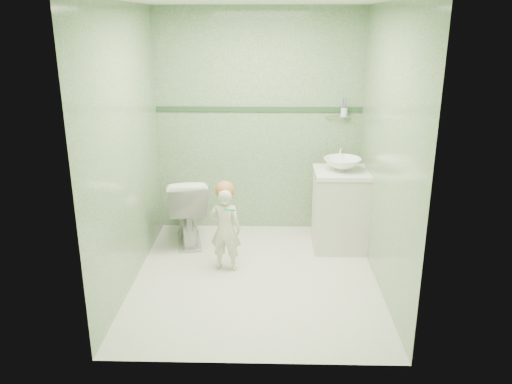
{
  "coord_description": "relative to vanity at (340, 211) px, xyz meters",
  "views": [
    {
      "loc": [
        0.11,
        -4.25,
        2.24
      ],
      "look_at": [
        0.0,
        0.15,
        0.78
      ],
      "focal_mm": 36.17,
      "sensor_mm": 36.0,
      "label": 1
    }
  ],
  "objects": [
    {
      "name": "vanity",
      "position": [
        0.0,
        0.0,
        0.0
      ],
      "size": [
        0.52,
        0.5,
        0.8
      ],
      "primitive_type": "cube",
      "color": "silver",
      "rests_on": "ground"
    },
    {
      "name": "toddler",
      "position": [
        -1.13,
        -0.52,
        0.0
      ],
      "size": [
        0.32,
        0.24,
        0.81
      ],
      "primitive_type": "imported",
      "rotation": [
        0.0,
        0.0,
        2.97
      ],
      "color": "beige",
      "rests_on": "ground"
    },
    {
      "name": "toilet",
      "position": [
        -1.58,
        0.1,
        -0.04
      ],
      "size": [
        0.54,
        0.78,
        0.73
      ],
      "primitive_type": "imported",
      "rotation": [
        0.0,
        0.0,
        3.34
      ],
      "color": "white",
      "rests_on": "ground"
    },
    {
      "name": "ground",
      "position": [
        -0.84,
        -0.7,
        -0.4
      ],
      "size": [
        2.5,
        2.5,
        0.0
      ],
      "primitive_type": "plane",
      "color": "beige",
      "rests_on": "ground"
    },
    {
      "name": "counter",
      "position": [
        0.0,
        0.0,
        0.41
      ],
      "size": [
        0.54,
        0.52,
        0.04
      ],
      "primitive_type": "cube",
      "color": "white",
      "rests_on": "vanity"
    },
    {
      "name": "trim_stripe",
      "position": [
        -0.84,
        0.54,
        0.95
      ],
      "size": [
        2.2,
        0.02,
        0.05
      ],
      "primitive_type": "cube",
      "color": "#2A4A2F",
      "rests_on": "room_shell"
    },
    {
      "name": "teal_toothbrush",
      "position": [
        -1.07,
        -0.66,
        0.25
      ],
      "size": [
        0.11,
        0.14,
        0.08
      ],
      "color": "#179773",
      "rests_on": "toddler"
    },
    {
      "name": "hair_cap",
      "position": [
        -1.13,
        -0.5,
        0.37
      ],
      "size": [
        0.18,
        0.18,
        0.18
      ],
      "primitive_type": "sphere",
      "color": "#A76539",
      "rests_on": "toddler"
    },
    {
      "name": "cup_holder",
      "position": [
        0.05,
        0.48,
        0.93
      ],
      "size": [
        0.26,
        0.07,
        0.21
      ],
      "color": "silver",
      "rests_on": "room_shell"
    },
    {
      "name": "room_shell",
      "position": [
        -0.84,
        -0.7,
        0.8
      ],
      "size": [
        2.5,
        2.54,
        2.4
      ],
      "color": "#678D64",
      "rests_on": "ground"
    },
    {
      "name": "faucet",
      "position": [
        0.0,
        0.19,
        0.57
      ],
      "size": [
        0.03,
        0.13,
        0.18
      ],
      "color": "silver",
      "rests_on": "counter"
    },
    {
      "name": "basin",
      "position": [
        0.0,
        0.0,
        0.49
      ],
      "size": [
        0.37,
        0.37,
        0.13
      ],
      "primitive_type": "imported",
      "color": "white",
      "rests_on": "counter"
    }
  ]
}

